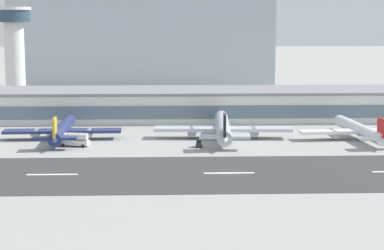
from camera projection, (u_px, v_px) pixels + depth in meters
name	position (u px, v px, depth m)	size (l,w,h in m)	color
ground_plane	(227.00, 174.00, 163.11)	(1400.00, 1400.00, 0.00)	#9E9E99
runway_strip	(227.00, 173.00, 163.50)	(800.00, 38.94, 0.08)	#38383A
runway_centreline_dash_3	(52.00, 174.00, 162.01)	(12.00, 1.20, 0.01)	white
runway_centreline_dash_4	(229.00, 173.00, 163.51)	(12.00, 1.20, 0.01)	white
terminal_building	(208.00, 104.00, 249.74)	(164.71, 29.87, 10.87)	silver
control_tower	(14.00, 49.00, 275.75)	(14.31, 14.31, 40.63)	silver
distant_hotel_block	(143.00, 40.00, 346.15)	(130.58, 25.75, 49.77)	#A8B2BC
airliner_gold_tail_gate_0	(62.00, 130.00, 207.34)	(35.57, 43.41, 9.06)	navy
airliner_black_tail_gate_1	(223.00, 128.00, 209.05)	(42.18, 48.85, 10.19)	silver
airliner_red_tail_gate_2	(361.00, 131.00, 207.74)	(37.68, 42.09, 8.79)	white
service_baggage_tug_0	(199.00, 143.00, 196.19)	(2.10, 3.32, 2.20)	#2D3338
service_fuel_truck_1	(74.00, 139.00, 197.15)	(8.87, 4.44, 3.95)	white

